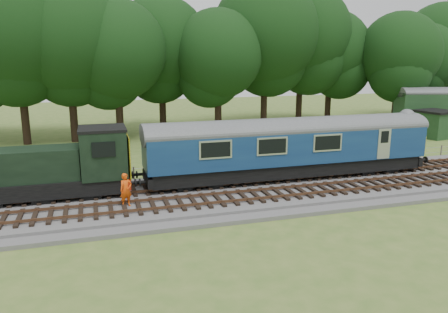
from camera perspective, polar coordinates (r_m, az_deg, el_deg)
name	(u,v)px	position (r m, az deg, el deg)	size (l,w,h in m)	color
ground	(246,194)	(25.52, 2.90, -4.92)	(120.00, 120.00, 0.00)	#476A27
ballast	(246,191)	(25.47, 2.90, -4.55)	(70.00, 7.00, 0.35)	#4C4C4F
track_north	(238,181)	(26.67, 1.90, -3.19)	(67.20, 2.40, 0.21)	black
track_south	(256,195)	(23.97, 4.20, -5.09)	(67.20, 2.40, 0.21)	black
fence	(224,175)	(29.62, -0.02, -2.38)	(64.00, 0.12, 1.00)	#6B6054
tree_line	(176,133)	(46.28, -6.28, 3.09)	(70.00, 8.00, 18.00)	black
dmu_railcar	(290,143)	(27.40, 8.64, 1.81)	(18.05, 2.86, 3.88)	black
shunter_loco	(52,169)	(25.07, -21.59, -1.47)	(8.91, 2.60, 3.38)	black
worker	(126,190)	(22.71, -12.69, -4.28)	(0.63, 0.41, 1.73)	#F8500D
shed	(435,124)	(47.98, 25.87, 3.88)	(3.84, 3.84, 2.69)	#19381B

